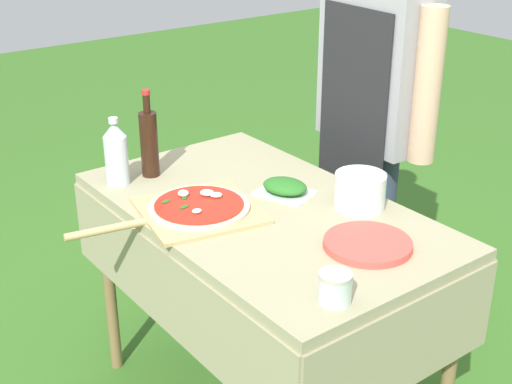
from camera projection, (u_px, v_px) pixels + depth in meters
prep_table at (263, 235)px, 2.28m from camera, size 1.24×0.73×0.82m
person_cook at (372, 104)px, 2.70m from camera, size 0.62×0.22×1.65m
pizza_on_peel at (195, 209)px, 2.20m from camera, size 0.41×0.61×0.05m
oil_bottle at (149, 142)px, 2.43m from camera, size 0.06×0.06×0.31m
water_bottle at (116, 153)px, 2.37m from camera, size 0.08×0.08×0.23m
herb_container at (285, 187)px, 2.32m from camera, size 0.21×0.19×0.05m
mixing_tub at (360, 191)px, 2.22m from camera, size 0.16×0.16×0.11m
plate_stack at (368, 244)px, 2.00m from camera, size 0.25×0.25×0.02m
sauce_jar at (335, 289)px, 1.74m from camera, size 0.08×0.08×0.08m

